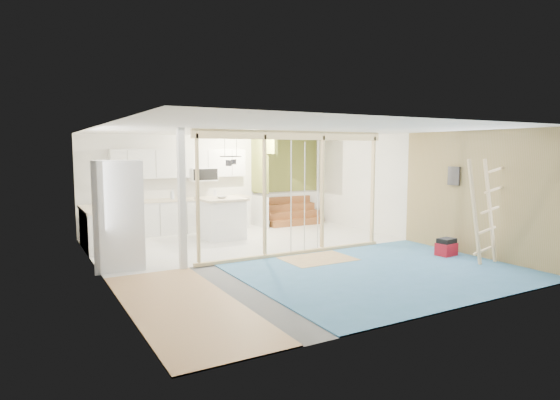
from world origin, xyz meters
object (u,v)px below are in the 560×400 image
fridge (119,215)px  toolbox (446,248)px  ladder (484,212)px  island (222,219)px

fridge → toolbox: (6.09, -2.32, -0.83)m
ladder → island: bearing=126.7°
island → toolbox: bearing=-50.9°
fridge → island: (2.75, 1.74, -0.50)m
fridge → toolbox: fridge is taller
island → ladder: (3.35, -4.91, 0.52)m
fridge → ladder: bearing=-18.0°
fridge → toolbox: 6.57m
fridge → island: 3.29m
toolbox → fridge: bearing=152.4°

